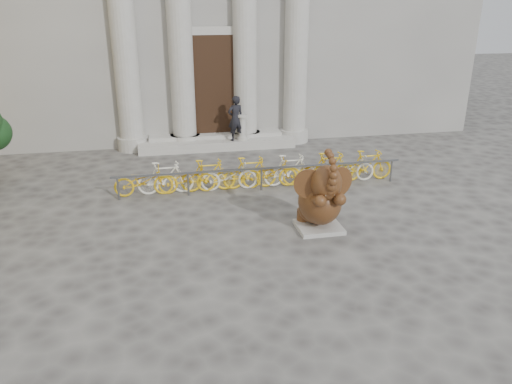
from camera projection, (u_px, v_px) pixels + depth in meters
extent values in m
plane|color=#474442|center=(269.00, 265.00, 10.90)|extent=(80.00, 80.00, 0.00)
cube|color=black|center=(214.00, 86.00, 19.15)|extent=(2.40, 0.16, 4.00)
cylinder|color=#A8A59E|center=(124.00, 42.00, 17.86)|extent=(0.90, 0.90, 8.00)
cylinder|color=#A8A59E|center=(180.00, 41.00, 18.21)|extent=(0.90, 0.90, 8.00)
cylinder|color=#A8A59E|center=(245.00, 40.00, 18.64)|extent=(0.90, 0.90, 8.00)
cylinder|color=#A8A59E|center=(296.00, 39.00, 19.00)|extent=(0.90, 0.90, 8.00)
cube|color=#A8A59E|center=(217.00, 143.00, 19.44)|extent=(6.00, 1.20, 0.36)
cube|color=#A8A59E|center=(319.00, 227.00, 12.60)|extent=(1.12, 1.01, 0.11)
ellipsoid|color=black|center=(316.00, 209.00, 12.69)|extent=(0.94, 0.90, 0.71)
ellipsoid|color=black|center=(320.00, 201.00, 12.37)|extent=(1.08, 1.34, 1.15)
cylinder|color=black|center=(303.00, 215.00, 12.83)|extent=(0.34, 0.34, 0.29)
cylinder|color=black|center=(325.00, 213.00, 12.94)|extent=(0.34, 0.34, 0.29)
cylinder|color=black|center=(316.00, 200.00, 11.84)|extent=(0.27, 0.66, 0.44)
cylinder|color=black|center=(336.00, 199.00, 11.94)|extent=(0.27, 0.66, 0.44)
ellipsoid|color=black|center=(326.00, 183.00, 11.79)|extent=(0.76, 0.72, 0.88)
cylinder|color=black|center=(309.00, 184.00, 11.85)|extent=(0.73, 0.27, 0.75)
cylinder|color=black|center=(339.00, 182.00, 11.99)|extent=(0.73, 0.29, 0.75)
cone|color=beige|center=(324.00, 194.00, 11.62)|extent=(0.14, 0.26, 0.12)
cone|color=beige|center=(334.00, 193.00, 11.67)|extent=(0.14, 0.26, 0.12)
cube|color=slate|center=(262.00, 168.00, 14.93)|extent=(8.81, 0.06, 0.06)
cylinder|color=slate|center=(118.00, 189.00, 14.31)|extent=(0.06, 0.06, 0.70)
cylinder|color=slate|center=(188.00, 184.00, 14.66)|extent=(0.06, 0.06, 0.70)
cylinder|color=slate|center=(261.00, 179.00, 15.06)|extent=(0.06, 0.06, 0.70)
cylinder|color=slate|center=(331.00, 175.00, 15.45)|extent=(0.06, 0.06, 0.70)
cylinder|color=slate|center=(391.00, 171.00, 15.81)|extent=(0.06, 0.06, 0.70)
imported|color=yellow|center=(143.00, 179.00, 14.61)|extent=(1.70, 0.50, 1.00)
imported|color=white|center=(165.00, 178.00, 14.72)|extent=(1.66, 0.47, 1.00)
imported|color=yellow|center=(187.00, 177.00, 14.84)|extent=(1.70, 0.50, 1.00)
imported|color=yellow|center=(208.00, 175.00, 14.95)|extent=(1.66, 0.47, 1.00)
imported|color=white|center=(229.00, 174.00, 15.06)|extent=(1.70, 0.50, 1.00)
imported|color=yellow|center=(250.00, 173.00, 15.17)|extent=(1.66, 0.47, 1.00)
imported|color=yellow|center=(270.00, 171.00, 15.29)|extent=(1.70, 0.50, 1.00)
imported|color=white|center=(290.00, 170.00, 15.40)|extent=(1.66, 0.47, 1.00)
imported|color=yellow|center=(310.00, 169.00, 15.51)|extent=(1.70, 0.50, 1.00)
imported|color=yellow|center=(329.00, 168.00, 15.63)|extent=(1.66, 0.47, 1.00)
imported|color=white|center=(348.00, 166.00, 15.74)|extent=(1.70, 0.50, 1.00)
imported|color=yellow|center=(367.00, 165.00, 15.85)|extent=(1.66, 0.47, 1.00)
imported|color=black|center=(236.00, 118.00, 18.87)|extent=(0.71, 0.57, 1.72)
cylinder|color=#A8A59E|center=(242.00, 138.00, 19.25)|extent=(0.41, 0.41, 0.12)
cylinder|color=#A8A59E|center=(242.00, 128.00, 19.10)|extent=(0.28, 0.28, 0.91)
cylinder|color=#A8A59E|center=(242.00, 116.00, 18.93)|extent=(0.41, 0.41, 0.10)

